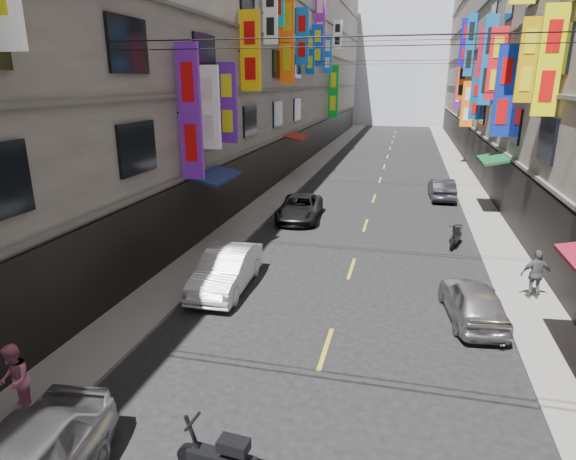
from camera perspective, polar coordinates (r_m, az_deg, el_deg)
The scene contains 16 objects.
sidewalk_left at distance 36.88m, azimuth 1.46°, elevation 6.46°, with size 2.00×90.00×0.12m, color slate.
sidewalk_right at distance 36.31m, azimuth 20.37°, elevation 5.22°, with size 2.00×90.00×0.12m, color slate.
building_row_left at distance 38.06m, azimuth -7.89°, elevation 20.90°, with size 10.14×90.00×19.00m.
haze_block at distance 85.52m, azimuth 13.42°, elevation 19.48°, with size 18.00×8.00×22.00m, color silver.
shop_signage at distance 28.39m, azimuth 10.88°, elevation 21.12°, with size 14.00×55.00×11.73m.
street_awnings at distance 20.02m, azimuth 4.93°, elevation 5.85°, with size 13.99×35.20×0.41m.
overhead_cables at distance 23.54m, azimuth 10.23°, elevation 21.53°, with size 14.00×38.04×1.24m.
lane_markings at distance 33.17m, azimuth 10.53°, elevation 4.87°, with size 0.12×80.20×0.01m.
scooter_crossing at distance 9.66m, azimuth -7.70°, elevation -25.06°, with size 1.80×0.50×1.14m.
scooter_far_right at distance 22.27m, azimuth 19.28°, elevation -0.71°, with size 0.71×1.77×1.14m.
car_left_mid at distance 16.77m, azimuth -7.31°, elevation -4.69°, with size 1.50×4.29×1.41m, color white.
car_left_far at distance 25.10m, azimuth 1.40°, elevation 2.66°, with size 2.06×4.47×1.24m, color black.
car_right_mid at distance 15.58m, azimuth 21.06°, elevation -7.85°, with size 1.48×3.67×1.25m, color #A7A7AB.
car_right_far at distance 30.99m, azimuth 17.75°, elevation 4.67°, with size 1.34×3.85×1.27m, color #25242C.
pedestrian_lfar at distance 12.02m, azimuth -29.69°, elevation -15.21°, with size 0.78×0.54×1.61m, color #D36F92.
pedestrian_rfar at distance 17.58m, azimuth 27.33°, elevation -4.70°, with size 0.96×0.55×1.64m, color #505052.
Camera 1 is at (1.75, 6.60, 6.91)m, focal length 30.00 mm.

